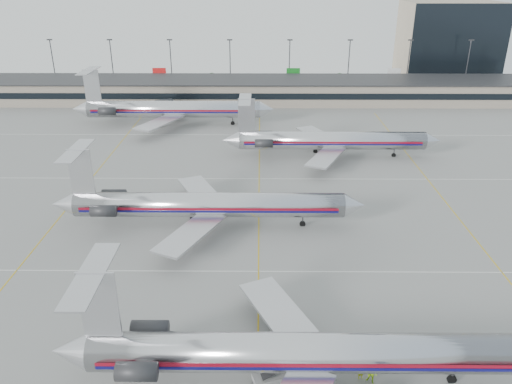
{
  "coord_description": "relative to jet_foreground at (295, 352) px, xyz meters",
  "views": [
    {
      "loc": [
        0.11,
        -42.26,
        33.98
      ],
      "look_at": [
        -0.43,
        24.03,
        4.5
      ],
      "focal_mm": 35.0,
      "sensor_mm": 36.0,
      "label": 1
    }
  ],
  "objects": [
    {
      "name": "jet_back_row",
      "position": [
        -24.73,
        82.1,
        0.46
      ],
      "size": [
        48.2,
        29.65,
        13.18
      ],
      "color": "silver",
      "rests_on": "ground"
    },
    {
      "name": "terminal",
      "position": [
        -3.26,
        105.96,
        -0.21
      ],
      "size": [
        162.0,
        17.0,
        6.25
      ],
      "color": "gray",
      "rests_on": "ground"
    },
    {
      "name": "apron_markings",
      "position": [
        -3.26,
        17.99,
        -3.36
      ],
      "size": [
        160.0,
        0.15,
        0.02
      ],
      "primitive_type": "cube",
      "color": "silver",
      "rests_on": "ground"
    },
    {
      "name": "belt_loader",
      "position": [
        -1.6,
        -0.0,
        -2.7
      ],
      "size": [
        4.94,
        2.6,
        2.52
      ],
      "rotation": [
        0.0,
        0.0,
        0.3
      ],
      "color": "gray",
      "rests_on": "ground"
    },
    {
      "name": "jet_second_row",
      "position": [
        -11.27,
        30.04,
        0.04
      ],
      "size": [
        44.88,
        26.43,
        11.75
      ],
      "color": "silver",
      "rests_on": "ground"
    },
    {
      "name": "jet_third_row",
      "position": [
        10.14,
        59.68,
        0.04
      ],
      "size": [
        43.03,
        26.47,
        11.77
      ],
      "color": "silver",
      "rests_on": "ground"
    },
    {
      "name": "ramp_worker_far",
      "position": [
        6.94,
        -0.06,
        -2.4
      ],
      "size": [
        1.19,
        1.13,
        1.94
      ],
      "primitive_type": "imported",
      "rotation": [
        0.0,
        0.0,
        -0.57
      ],
      "color": "#ABEA16",
      "rests_on": "ground"
    },
    {
      "name": "ramp_worker_near",
      "position": [
        6.1,
        0.4,
        -2.54
      ],
      "size": [
        0.7,
        0.56,
        1.65
      ],
      "primitive_type": "imported",
      "rotation": [
        0.0,
        0.0,
        0.31
      ],
      "color": "#B8C812",
      "rests_on": "ground"
    },
    {
      "name": "light_mast_row",
      "position": [
        -3.26,
        119.99,
        5.21
      ],
      "size": [
        163.6,
        0.4,
        15.28
      ],
      "color": "#38383D",
      "rests_on": "ground"
    },
    {
      "name": "ground",
      "position": [
        -3.26,
        7.99,
        -3.37
      ],
      "size": [
        260.0,
        260.0,
        0.0
      ],
      "primitive_type": "plane",
      "color": "gray",
      "rests_on": "ground"
    },
    {
      "name": "jet_foreground",
      "position": [
        0.0,
        0.0,
        0.0
      ],
      "size": [
        44.39,
        26.14,
        11.62
      ],
      "color": "silver",
      "rests_on": "ground"
    },
    {
      "name": "distant_building",
      "position": [
        58.74,
        135.99,
        9.13
      ],
      "size": [
        30.0,
        20.0,
        25.0
      ],
      "primitive_type": "cube",
      "color": "tan",
      "rests_on": "ground"
    }
  ]
}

